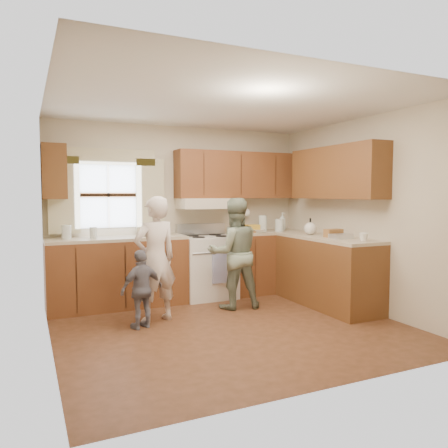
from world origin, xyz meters
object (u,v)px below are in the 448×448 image
woman_left (155,259)px  woman_right (234,253)px  stove (207,266)px  child (142,289)px

woman_left → woman_right: bearing=175.6°
stove → child: stove is taller
stove → woman_right: (0.10, -0.69, 0.26)m
woman_left → child: bearing=31.1°
stove → woman_left: bearing=-139.9°
stove → woman_right: 0.75m
stove → woman_right: woman_right is taller
stove → child: (-1.23, -1.06, -0.02)m
stove → woman_left: woman_left is taller
stove → child: size_ratio=1.20×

